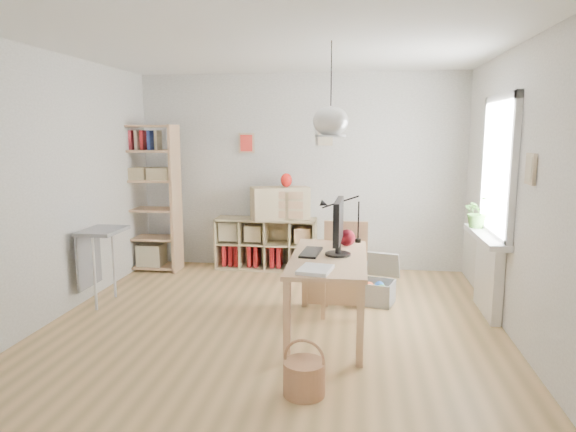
# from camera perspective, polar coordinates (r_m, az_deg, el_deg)

# --- Properties ---
(ground) EXTENTS (4.50, 4.50, 0.00)m
(ground) POSITION_cam_1_polar(r_m,az_deg,el_deg) (5.28, -1.55, -11.83)
(ground) COLOR tan
(ground) RESTS_ON ground
(room_shell) EXTENTS (4.50, 4.50, 4.50)m
(room_shell) POSITION_cam_1_polar(r_m,az_deg,el_deg) (4.71, 4.76, 10.47)
(room_shell) COLOR white
(room_shell) RESTS_ON ground
(window_unit) EXTENTS (0.07, 1.16, 1.46)m
(window_unit) POSITION_cam_1_polar(r_m,az_deg,el_deg) (5.65, 22.43, 5.03)
(window_unit) COLOR white
(window_unit) RESTS_ON ground
(radiator) EXTENTS (0.10, 0.80, 0.80)m
(radiator) POSITION_cam_1_polar(r_m,az_deg,el_deg) (5.83, 21.39, -6.30)
(radiator) COLOR white
(radiator) RESTS_ON ground
(windowsill) EXTENTS (0.22, 1.20, 0.06)m
(windowsill) POSITION_cam_1_polar(r_m,az_deg,el_deg) (5.72, 21.16, -2.14)
(windowsill) COLOR white
(windowsill) RESTS_ON radiator
(desk) EXTENTS (0.70, 1.50, 0.75)m
(desk) POSITION_cam_1_polar(r_m,az_deg,el_deg) (4.87, 4.55, -5.54)
(desk) COLOR tan
(desk) RESTS_ON ground
(cube_shelf) EXTENTS (1.40, 0.38, 0.72)m
(cube_shelf) POSITION_cam_1_polar(r_m,az_deg,el_deg) (7.23, -2.58, -3.51)
(cube_shelf) COLOR tan
(cube_shelf) RESTS_ON ground
(tall_bookshelf) EXTENTS (0.80, 0.38, 2.00)m
(tall_bookshelf) POSITION_cam_1_polar(r_m,az_deg,el_deg) (7.28, -15.24, 2.57)
(tall_bookshelf) COLOR tan
(tall_bookshelf) RESTS_ON ground
(side_table) EXTENTS (0.40, 0.55, 0.85)m
(side_table) POSITION_cam_1_polar(r_m,az_deg,el_deg) (6.06, -20.42, -3.04)
(side_table) COLOR #979799
(side_table) RESTS_ON ground
(chair) EXTENTS (0.48, 0.48, 0.96)m
(chair) POSITION_cam_1_polar(r_m,az_deg,el_deg) (5.47, 6.33, -5.09)
(chair) COLOR #979799
(chair) RESTS_ON ground
(wicker_basket) EXTENTS (0.31, 0.31, 0.43)m
(wicker_basket) POSITION_cam_1_polar(r_m,az_deg,el_deg) (3.93, 1.81, -17.41)
(wicker_basket) COLOR #9D6B47
(wicker_basket) RESTS_ON ground
(storage_chest) EXTENTS (0.63, 0.68, 0.53)m
(storage_chest) POSITION_cam_1_polar(r_m,az_deg,el_deg) (5.94, 9.37, -7.74)
(storage_chest) COLOR silver
(storage_chest) RESTS_ON ground
(monitor) EXTENTS (0.24, 0.61, 0.53)m
(monitor) POSITION_cam_1_polar(r_m,az_deg,el_deg) (4.83, 5.62, -0.93)
(monitor) COLOR black
(monitor) RESTS_ON desk
(keyboard) EXTENTS (0.20, 0.45, 0.02)m
(keyboard) POSITION_cam_1_polar(r_m,az_deg,el_deg) (4.94, 2.57, -4.06)
(keyboard) COLOR black
(keyboard) RESTS_ON desk
(task_lamp) EXTENTS (0.44, 0.16, 0.46)m
(task_lamp) POSITION_cam_1_polar(r_m,az_deg,el_deg) (5.37, 5.58, 0.30)
(task_lamp) COLOR black
(task_lamp) RESTS_ON desk
(yarn_ball) EXTENTS (0.17, 0.17, 0.17)m
(yarn_ball) POSITION_cam_1_polar(r_m,az_deg,el_deg) (5.28, 6.57, -2.42)
(yarn_ball) COLOR #530B10
(yarn_ball) RESTS_ON desk
(paper_tray) EXTENTS (0.31, 0.36, 0.03)m
(paper_tray) POSITION_cam_1_polar(r_m,az_deg,el_deg) (4.32, 3.07, -5.97)
(paper_tray) COLOR white
(paper_tray) RESTS_ON desk
(drawer_chest) EXTENTS (0.85, 0.62, 0.44)m
(drawer_chest) POSITION_cam_1_polar(r_m,az_deg,el_deg) (7.04, -0.90, 1.46)
(drawer_chest) COLOR tan
(drawer_chest) RESTS_ON cube_shelf
(red_vase) EXTENTS (0.16, 0.16, 0.19)m
(red_vase) POSITION_cam_1_polar(r_m,az_deg,el_deg) (6.99, -0.19, 4.00)
(red_vase) COLOR #9E110D
(red_vase) RESTS_ON drawer_chest
(potted_plant) EXTENTS (0.39, 0.37, 0.35)m
(potted_plant) POSITION_cam_1_polar(r_m,az_deg,el_deg) (6.01, 20.33, 0.44)
(potted_plant) COLOR #3B6A28
(potted_plant) RESTS_ON windowsill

